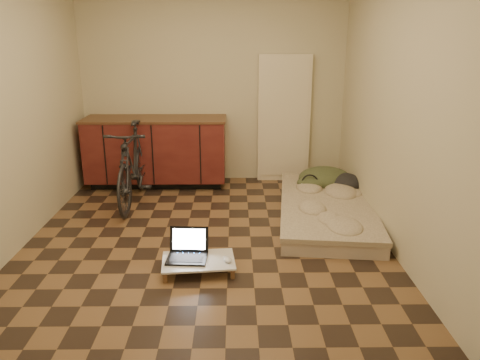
{
  "coord_description": "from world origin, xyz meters",
  "views": [
    {
      "loc": [
        0.28,
        -4.32,
        1.96
      ],
      "look_at": [
        0.34,
        0.15,
        0.55
      ],
      "focal_mm": 35.0,
      "sensor_mm": 36.0,
      "label": 1
    }
  ],
  "objects_px": {
    "bicycle": "(133,161)",
    "laptop": "(188,252)",
    "lap_desk": "(198,261)",
    "futon": "(326,209)"
  },
  "relations": [
    {
      "from": "bicycle",
      "to": "laptop",
      "type": "distance_m",
      "value": 1.86
    },
    {
      "from": "lap_desk",
      "to": "laptop",
      "type": "distance_m",
      "value": 0.13
    },
    {
      "from": "bicycle",
      "to": "futon",
      "type": "height_order",
      "value": "bicycle"
    },
    {
      "from": "laptop",
      "to": "futon",
      "type": "bearing_deg",
      "value": 42.93
    },
    {
      "from": "bicycle",
      "to": "futon",
      "type": "bearing_deg",
      "value": -12.04
    },
    {
      "from": "futon",
      "to": "laptop",
      "type": "height_order",
      "value": "laptop"
    },
    {
      "from": "bicycle",
      "to": "futon",
      "type": "xyz_separation_m",
      "value": [
        2.22,
        -0.47,
        -0.44
      ]
    },
    {
      "from": "bicycle",
      "to": "futon",
      "type": "relative_size",
      "value": 0.75
    },
    {
      "from": "bicycle",
      "to": "lap_desk",
      "type": "height_order",
      "value": "bicycle"
    },
    {
      "from": "futon",
      "to": "lap_desk",
      "type": "relative_size",
      "value": 3.34
    }
  ]
}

